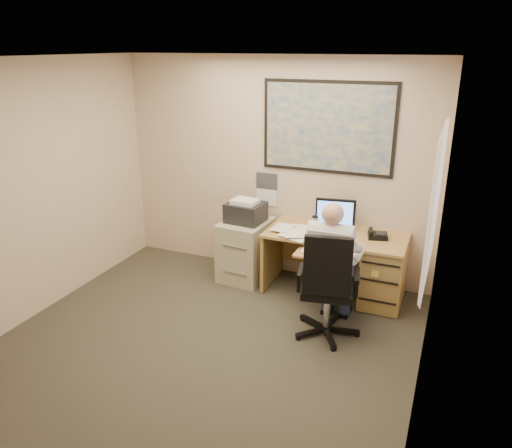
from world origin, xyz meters
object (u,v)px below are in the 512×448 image
at_px(office_chair, 325,306).
at_px(person, 330,270).
at_px(filing_cabinet, 246,245).
at_px(desk, 363,262).

relative_size(office_chair, person, 0.83).
distance_m(office_chair, person, 0.37).
height_order(office_chair, person, person).
xyz_separation_m(filing_cabinet, person, (1.28, -0.85, 0.25)).
bearing_deg(filing_cabinet, desk, 6.11).
height_order(filing_cabinet, office_chair, office_chair).
distance_m(filing_cabinet, person, 1.55).
distance_m(filing_cabinet, office_chair, 1.58).
bearing_deg(desk, office_chair, -100.81).
distance_m(desk, person, 0.93).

